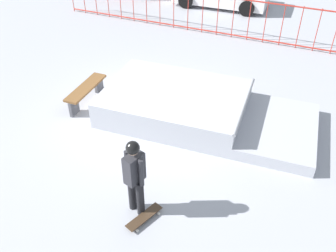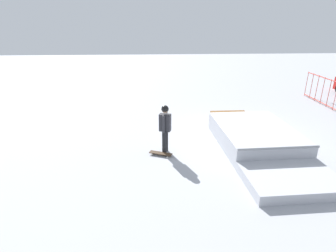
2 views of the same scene
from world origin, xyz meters
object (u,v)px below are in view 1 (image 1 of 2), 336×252
Objects in this scene: skater at (135,173)px; park_bench at (86,91)px; skate_ramp at (192,108)px; skateboard at (144,217)px.

skater is 4.29m from park_bench.
skateboard is at bearing -88.17° from skate_ramp.
skateboard is (0.21, -3.54, -0.24)m from skate_ramp.
skate_ramp is 3.55m from skateboard.
skateboard is 4.53m from park_bench.
skate_ramp is 3.44m from skater.
skate_ramp is 6.71× the size of skateboard.
park_bench is (-2.97, -0.32, 0.04)m from skate_ramp.
skater is 1.04× the size of park_bench.
skate_ramp is 3.17× the size of skater.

